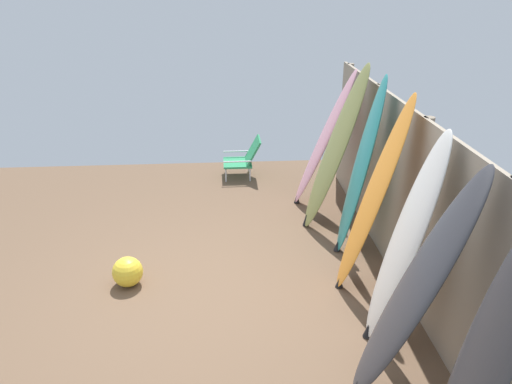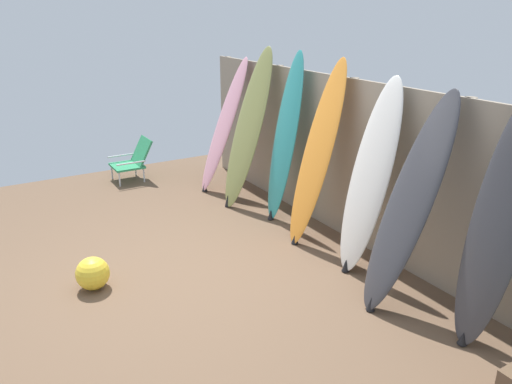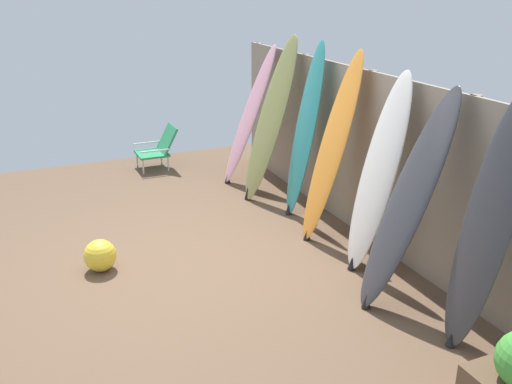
# 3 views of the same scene
# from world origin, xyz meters

# --- Properties ---
(ground) EXTENTS (7.68, 7.68, 0.00)m
(ground) POSITION_xyz_m (0.00, 0.00, 0.00)
(ground) COLOR brown
(fence_back) EXTENTS (6.08, 0.11, 1.80)m
(fence_back) POSITION_xyz_m (-0.00, 2.01, 0.90)
(fence_back) COLOR gray
(fence_back) RESTS_ON ground
(surfboard_pink_0) EXTENTS (0.44, 0.81, 1.88)m
(surfboard_pink_0) POSITION_xyz_m (-2.11, 1.55, 0.93)
(surfboard_pink_0) COLOR pink
(surfboard_pink_0) RESTS_ON ground
(surfboard_olive_1) EXTENTS (0.59, 0.80, 2.06)m
(surfboard_olive_1) POSITION_xyz_m (-1.42, 1.55, 1.02)
(surfboard_olive_1) COLOR olive
(surfboard_olive_1) RESTS_ON ground
(surfboard_teal_2) EXTENTS (0.46, 0.47, 2.05)m
(surfboard_teal_2) POSITION_xyz_m (-0.76, 1.68, 1.02)
(surfboard_teal_2) COLOR teal
(surfboard_teal_2) RESTS_ON ground
(surfboard_orange_3) EXTENTS (0.49, 0.64, 2.03)m
(surfboard_orange_3) POSITION_xyz_m (-0.04, 1.61, 1.00)
(surfboard_orange_3) COLOR orange
(surfboard_orange_3) RESTS_ON ground
(surfboard_white_4) EXTENTS (0.52, 0.55, 1.93)m
(surfboard_white_4) POSITION_xyz_m (0.74, 1.66, 0.95)
(surfboard_white_4) COLOR white
(surfboard_white_4) RESTS_ON ground
(surfboard_charcoal_5) EXTENTS (0.49, 0.83, 1.90)m
(surfboard_charcoal_5) POSITION_xyz_m (1.39, 1.50, 0.94)
(surfboard_charcoal_5) COLOR #38383D
(surfboard_charcoal_5) RESTS_ON ground
(surfboard_charcoal_6) EXTENTS (0.45, 0.47, 2.01)m
(surfboard_charcoal_6) POSITION_xyz_m (2.11, 1.65, 0.99)
(surfboard_charcoal_6) COLOR #38383D
(surfboard_charcoal_6) RESTS_ON ground
(beach_chair) EXTENTS (0.50, 0.58, 0.63)m
(beach_chair) POSITION_xyz_m (-3.17, 0.53, 0.32)
(beach_chair) COLOR silver
(beach_chair) RESTS_ON ground
(beach_ball) EXTENTS (0.31, 0.31, 0.31)m
(beach_ball) POSITION_xyz_m (-0.24, -0.82, 0.16)
(beach_ball) COLOR yellow
(beach_ball) RESTS_ON ground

